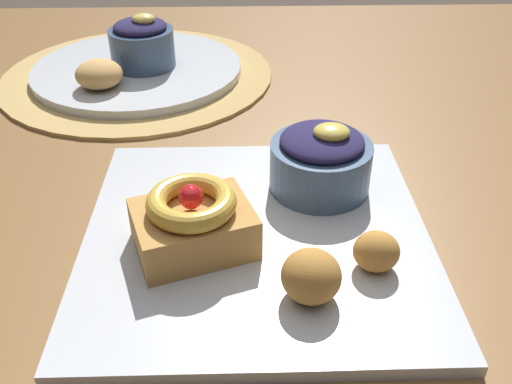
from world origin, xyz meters
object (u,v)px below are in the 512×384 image
object	(u,v)px
fritter_middle	(311,276)
back_pastry	(99,74)
cake_slice	(193,222)
back_plate	(138,69)
berry_ramekin	(321,160)
front_plate	(257,236)
fritter_front	(376,251)
back_ramekin	(142,43)

from	to	relation	value
fritter_middle	back_pastry	bearing A→B (deg)	121.31
cake_slice	back_plate	world-z (taller)	cake_slice
back_pastry	cake_slice	bearing A→B (deg)	-66.23
berry_ramekin	fritter_middle	xyz separation A→B (m)	(-0.03, -0.15, -0.01)
front_plate	fritter_front	size ratio (longest dim) A/B	8.06
back_ramekin	cake_slice	bearing A→B (deg)	-76.45
front_plate	berry_ramekin	xyz separation A→B (m)	(0.06, 0.07, 0.04)
berry_ramekin	back_ramekin	xyz separation A→B (m)	(-0.21, 0.31, 0.01)
berry_ramekin	back_pastry	bearing A→B (deg)	137.64
cake_slice	fritter_middle	size ratio (longest dim) A/B	2.47
back_ramekin	fritter_front	bearing A→B (deg)	-60.35
fritter_front	back_ramekin	xyz separation A→B (m)	(-0.24, 0.43, 0.02)
front_plate	cake_slice	xyz separation A→B (m)	(-0.05, -0.02, 0.03)
fritter_middle	back_pastry	size ratio (longest dim) A/B	0.75
fritter_middle	back_ramekin	size ratio (longest dim) A/B	0.51
fritter_middle	back_ramekin	bearing A→B (deg)	112.23
cake_slice	front_plate	bearing A→B (deg)	20.53
back_ramekin	back_pastry	bearing A→B (deg)	-123.23
front_plate	back_plate	distance (m)	0.41
back_plate	cake_slice	bearing A→B (deg)	-75.03
back_plate	front_plate	bearing A→B (deg)	-67.13
front_plate	back_pastry	size ratio (longest dim) A/B	4.93
cake_slice	berry_ramekin	distance (m)	0.15
cake_slice	fritter_middle	bearing A→B (deg)	-33.67
fritter_front	back_plate	bearing A→B (deg)	120.64
cake_slice	back_pastry	distance (m)	0.35
back_plate	berry_ramekin	bearing A→B (deg)	-54.33
berry_ramekin	back_pastry	xyz separation A→B (m)	(-0.26, 0.24, -0.01)
berry_ramekin	fritter_middle	size ratio (longest dim) A/B	2.11
berry_ramekin	fritter_front	xyz separation A→B (m)	(0.03, -0.12, -0.01)
fritter_middle	back_ramekin	world-z (taller)	back_ramekin
back_ramekin	fritter_middle	bearing A→B (deg)	-67.77
cake_slice	back_pastry	bearing A→B (deg)	113.77
fritter_front	back_ramekin	bearing A→B (deg)	119.65
back_pastry	front_plate	bearing A→B (deg)	-57.23
cake_slice	fritter_front	size ratio (longest dim) A/B	3.05
fritter_front	back_pastry	world-z (taller)	back_pastry
berry_ramekin	front_plate	bearing A→B (deg)	-132.96
back_ramekin	back_pastry	size ratio (longest dim) A/B	1.46
back_ramekin	front_plate	bearing A→B (deg)	-68.46
back_pastry	berry_ramekin	bearing A→B (deg)	-42.36
cake_slice	back_ramekin	bearing A→B (deg)	103.55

